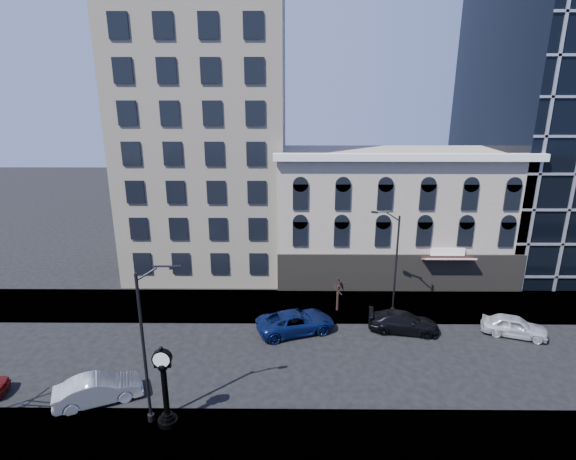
{
  "coord_description": "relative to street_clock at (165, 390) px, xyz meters",
  "views": [
    {
      "loc": [
        2.24,
        -26.37,
        17.42
      ],
      "look_at": [
        2.0,
        4.0,
        8.0
      ],
      "focal_mm": 28.0,
      "sensor_mm": 36.0,
      "label": 1
    }
  ],
  "objects": [
    {
      "name": "car_far_c",
      "position": [
        23.25,
        9.61,
        -1.49
      ],
      "size": [
        4.9,
        3.23,
        1.55
      ],
      "primitive_type": "imported",
      "rotation": [
        0.0,
        0.0,
        1.23
      ],
      "color": "silver",
      "rests_on": "ground"
    },
    {
      "name": "street_lamp_near",
      "position": [
        -0.32,
        0.36,
        4.83
      ],
      "size": [
        2.36,
        0.79,
        9.24
      ],
      "rotation": [
        0.0,
        0.0,
        0.23
      ],
      "color": "black",
      "rests_on": "sidewalk_near"
    },
    {
      "name": "car_near_b",
      "position": [
        -4.54,
        1.96,
        -1.46
      ],
      "size": [
        5.15,
        3.51,
        1.61
      ],
      "primitive_type": "imported",
      "rotation": [
        0.0,
        0.0,
        1.98
      ],
      "color": "#A5A8AD",
      "rests_on": "ground"
    },
    {
      "name": "street_lamp_far",
      "position": [
        14.37,
        13.13,
        4.39
      ],
      "size": [
        2.19,
        0.85,
        8.66
      ],
      "rotation": [
        0.0,
        0.0,
        2.86
      ],
      "color": "black",
      "rests_on": "sidewalk_far"
    },
    {
      "name": "car_far_b",
      "position": [
        15.17,
        10.16,
        -1.51
      ],
      "size": [
        5.5,
        2.96,
        1.52
      ],
      "primitive_type": "imported",
      "rotation": [
        0.0,
        0.0,
        1.4
      ],
      "color": "black",
      "rests_on": "ground"
    },
    {
      "name": "car_far_a",
      "position": [
        7.03,
        10.02,
        -1.45
      ],
      "size": [
        6.45,
        4.47,
        1.64
      ],
      "primitive_type": "imported",
      "rotation": [
        0.0,
        0.0,
        1.9
      ],
      "color": "#0C194C",
      "rests_on": "ground"
    },
    {
      "name": "bare_tree_far",
      "position": [
        10.49,
        13.33,
        0.47
      ],
      "size": [
        2.03,
        2.03,
        3.48
      ],
      "color": "black",
      "rests_on": "sidewalk_far"
    },
    {
      "name": "street_clock",
      "position": [
        0.0,
        0.0,
        0.0
      ],
      "size": [
        1.08,
        1.08,
        4.75
      ],
      "rotation": [
        0.0,
        0.0,
        0.02
      ],
      "color": "black",
      "rests_on": "sidewalk_near"
    },
    {
      "name": "cream_tower",
      "position": [
        -1.66,
        25.09,
        17.05
      ],
      "size": [
        15.9,
        15.4,
        42.5
      ],
      "color": "beige",
      "rests_on": "ground"
    },
    {
      "name": "victorian_row",
      "position": [
        16.45,
        22.1,
        3.73
      ],
      "size": [
        22.6,
        11.19,
        12.5
      ],
      "color": "#A49887",
      "rests_on": "ground"
    },
    {
      "name": "sidewalk_far",
      "position": [
        4.45,
        14.21,
        -2.21
      ],
      "size": [
        160.0,
        6.0,
        0.12
      ],
      "primitive_type": "cube",
      "color": "gray",
      "rests_on": "ground"
    },
    {
      "name": "ground",
      "position": [
        4.45,
        6.21,
        -2.27
      ],
      "size": [
        160.0,
        160.0,
        0.0
      ],
      "primitive_type": "plane",
      "color": "black",
      "rests_on": "ground"
    },
    {
      "name": "sidewalk_near",
      "position": [
        4.45,
        -1.79,
        -2.21
      ],
      "size": [
        160.0,
        6.0,
        0.12
      ],
      "primitive_type": "cube",
      "color": "gray",
      "rests_on": "ground"
    }
  ]
}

